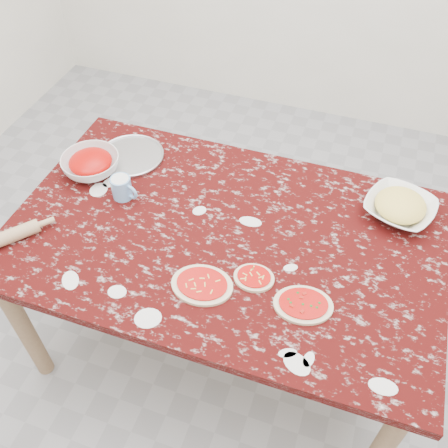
% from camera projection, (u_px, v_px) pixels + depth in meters
% --- Properties ---
extents(ground, '(4.00, 4.00, 0.00)m').
position_uv_depth(ground, '(224.00, 336.00, 2.38)').
color(ground, gray).
extents(worktable, '(1.60, 1.00, 0.75)m').
position_uv_depth(worktable, '(224.00, 248.00, 1.89)').
color(worktable, '#320706').
rests_on(worktable, ground).
extents(pizza_tray, '(0.32, 0.32, 0.01)m').
position_uv_depth(pizza_tray, '(131.00, 156.00, 2.12)').
color(pizza_tray, '#B2B2B7').
rests_on(pizza_tray, worktable).
extents(sauce_bowl, '(0.30, 0.30, 0.07)m').
position_uv_depth(sauce_bowl, '(91.00, 165.00, 2.04)').
color(sauce_bowl, white).
rests_on(sauce_bowl, worktable).
extents(cheese_bowl, '(0.32, 0.32, 0.06)m').
position_uv_depth(cheese_bowl, '(399.00, 208.00, 1.87)').
color(cheese_bowl, white).
rests_on(cheese_bowl, worktable).
extents(flour_mug, '(0.12, 0.08, 0.09)m').
position_uv_depth(flour_mug, '(122.00, 188.00, 1.93)').
color(flour_mug, '#72A8DF').
rests_on(flour_mug, worktable).
extents(pizza_left, '(0.22, 0.18, 0.02)m').
position_uv_depth(pizza_left, '(202.00, 285.00, 1.66)').
color(pizza_left, beige).
rests_on(pizza_left, worktable).
extents(pizza_mid, '(0.15, 0.13, 0.02)m').
position_uv_depth(pizza_mid, '(254.00, 278.00, 1.68)').
color(pizza_mid, beige).
rests_on(pizza_mid, worktable).
extents(pizza_right, '(0.22, 0.19, 0.02)m').
position_uv_depth(pizza_right, '(303.00, 305.00, 1.61)').
color(pizza_right, beige).
rests_on(pizza_right, worktable).
extents(rolling_pin, '(0.20, 0.23, 0.05)m').
position_uv_depth(rolling_pin, '(4.00, 239.00, 1.78)').
color(rolling_pin, tan).
rests_on(rolling_pin, worktable).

